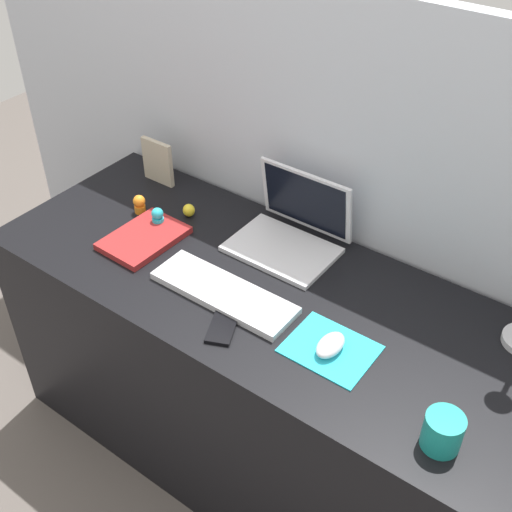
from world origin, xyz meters
TOP-DOWN VIEW (x-y plane):
  - ground_plane at (0.00, 0.00)m, footprint 6.00×6.00m
  - back_wall at (0.00, 0.35)m, footprint 2.78×0.05m
  - desk at (0.00, 0.00)m, footprint 1.58×0.63m
  - laptop at (-0.03, 0.21)m, footprint 0.30×0.25m
  - keyboard at (-0.05, -0.10)m, footprint 0.41×0.13m
  - mousepad at (0.28, -0.10)m, footprint 0.21×0.17m
  - mouse at (0.28, -0.10)m, footprint 0.06×0.10m
  - cell_phone at (0.02, -0.19)m, footprint 0.11×0.14m
  - notebook_pad at (-0.39, -0.05)m, footprint 0.18×0.24m
  - picture_frame at (-0.58, 0.22)m, footprint 0.12×0.02m
  - coffee_mug at (0.61, -0.19)m, footprint 0.08×0.08m
  - toy_figurine_yellow at (-0.37, 0.13)m, footprint 0.04×0.04m
  - toy_figurine_orange at (-0.50, 0.06)m, footprint 0.04×0.04m
  - toy_figurine_cyan at (-0.41, 0.03)m, footprint 0.04×0.04m

SIDE VIEW (x-z plane):
  - ground_plane at x=0.00m, z-range 0.00..0.00m
  - desk at x=0.00m, z-range 0.00..0.74m
  - back_wall at x=0.00m, z-range 0.00..1.44m
  - mousepad at x=0.28m, z-range 0.74..0.74m
  - cell_phone at x=0.02m, z-range 0.74..0.75m
  - keyboard at x=-0.05m, z-range 0.74..0.76m
  - notebook_pad at x=-0.39m, z-range 0.74..0.76m
  - toy_figurine_yellow at x=-0.37m, z-range 0.74..0.78m
  - mouse at x=0.28m, z-range 0.74..0.78m
  - toy_figurine_orange at x=-0.50m, z-range 0.74..0.80m
  - toy_figurine_cyan at x=-0.41m, z-range 0.74..0.80m
  - coffee_mug at x=0.61m, z-range 0.74..0.83m
  - laptop at x=-0.03m, z-range 0.69..0.90m
  - picture_frame at x=-0.58m, z-range 0.74..0.89m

